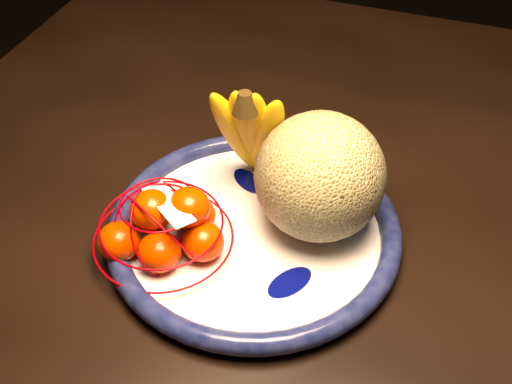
% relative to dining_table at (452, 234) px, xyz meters
% --- Properties ---
extents(dining_table, '(1.67, 1.09, 0.80)m').
position_rel_dining_table_xyz_m(dining_table, '(0.00, 0.00, 0.00)').
color(dining_table, black).
rests_on(dining_table, ground).
extents(fruit_bowl, '(0.36, 0.36, 0.03)m').
position_rel_dining_table_xyz_m(fruit_bowl, '(-0.26, -0.15, 0.10)').
color(fruit_bowl, white).
rests_on(fruit_bowl, dining_table).
extents(cantaloupe, '(0.16, 0.16, 0.16)m').
position_rel_dining_table_xyz_m(cantaloupe, '(-0.18, -0.12, 0.18)').
color(cantaloupe, olive).
rests_on(cantaloupe, fruit_bowl).
extents(banana_bunch, '(0.12, 0.11, 0.18)m').
position_rel_dining_table_xyz_m(banana_bunch, '(-0.28, -0.07, 0.19)').
color(banana_bunch, '#F0B907').
rests_on(banana_bunch, fruit_bowl).
extents(mandarin_bag, '(0.19, 0.19, 0.11)m').
position_rel_dining_table_xyz_m(mandarin_bag, '(-0.35, -0.20, 0.13)').
color(mandarin_bag, '#EB3300').
rests_on(mandarin_bag, fruit_bowl).
extents(price_tag, '(0.07, 0.07, 0.01)m').
position_rel_dining_table_xyz_m(price_tag, '(-0.34, -0.21, 0.17)').
color(price_tag, white).
rests_on(price_tag, mandarin_bag).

